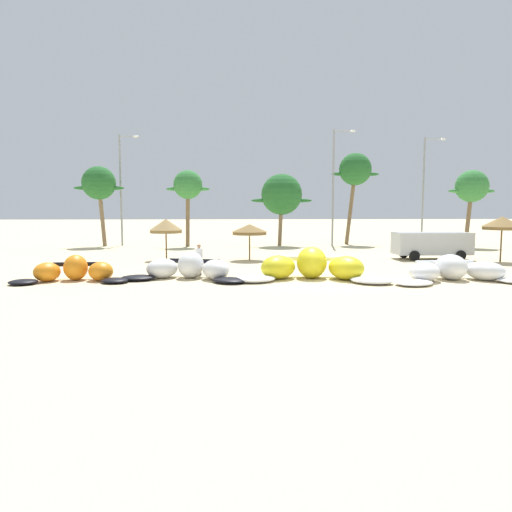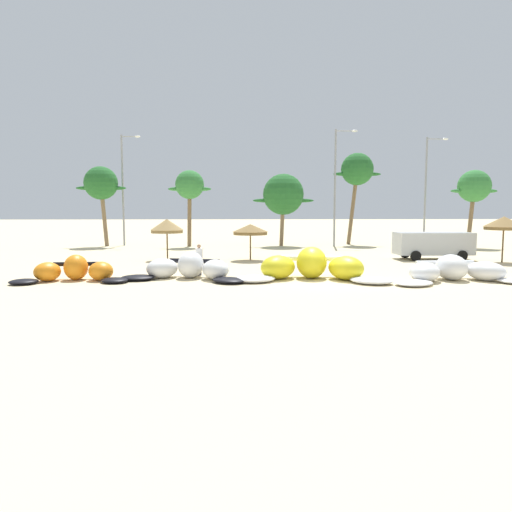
# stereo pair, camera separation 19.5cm
# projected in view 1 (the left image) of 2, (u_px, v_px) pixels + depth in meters

# --- Properties ---
(ground_plane) EXTENTS (260.00, 260.00, 0.00)m
(ground_plane) POSITION_uv_depth(u_px,v_px,m) (321.00, 280.00, 22.61)
(ground_plane) COLOR beige
(kite_far_left) EXTENTS (5.64, 2.68, 1.23)m
(kite_far_left) POSITION_uv_depth(u_px,v_px,m) (74.00, 271.00, 22.35)
(kite_far_left) COLOR black
(kite_far_left) RESTS_ON ground
(kite_left) EXTENTS (6.32, 3.72, 1.33)m
(kite_left) POSITION_uv_depth(u_px,v_px,m) (189.00, 269.00, 23.06)
(kite_left) COLOR black
(kite_left) RESTS_ON ground
(kite_left_of_center) EXTENTS (7.71, 4.08, 1.57)m
(kite_left_of_center) POSITION_uv_depth(u_px,v_px,m) (312.00, 267.00, 22.93)
(kite_left_of_center) COLOR white
(kite_left_of_center) RESTS_ON ground
(kite_center) EXTENTS (7.28, 3.55, 1.24)m
(kite_center) POSITION_uv_depth(u_px,v_px,m) (455.00, 271.00, 22.44)
(kite_center) COLOR white
(kite_center) RESTS_ON ground
(beach_umbrella_near_van) EXTENTS (2.22, 2.22, 2.77)m
(beach_umbrella_near_van) POSITION_uv_depth(u_px,v_px,m) (166.00, 226.00, 31.26)
(beach_umbrella_near_van) COLOR brown
(beach_umbrella_near_van) RESTS_ON ground
(beach_umbrella_middle) EXTENTS (2.39, 2.39, 2.42)m
(beach_umbrella_middle) POSITION_uv_depth(u_px,v_px,m) (250.00, 229.00, 31.32)
(beach_umbrella_middle) COLOR brown
(beach_umbrella_middle) RESTS_ON ground
(beach_umbrella_near_palms) EXTENTS (2.47, 2.47, 2.96)m
(beach_umbrella_near_palms) POSITION_uv_depth(u_px,v_px,m) (502.00, 223.00, 30.07)
(beach_umbrella_near_palms) COLOR brown
(beach_umbrella_near_palms) RESTS_ON ground
(parked_van) EXTENTS (5.08, 2.18, 1.84)m
(parked_van) POSITION_uv_depth(u_px,v_px,m) (430.00, 243.00, 32.04)
(parked_van) COLOR #B2B7BC
(parked_van) RESTS_ON ground
(person_near_kites) EXTENTS (0.36, 0.24, 1.62)m
(person_near_kites) POSITION_uv_depth(u_px,v_px,m) (199.00, 260.00, 24.22)
(person_near_kites) COLOR #383842
(person_near_kites) RESTS_ON ground
(palm_leftmost) EXTENTS (4.54, 3.03, 7.30)m
(palm_leftmost) POSITION_uv_depth(u_px,v_px,m) (99.00, 184.00, 42.57)
(palm_leftmost) COLOR #7F6647
(palm_leftmost) RESTS_ON ground
(palm_left) EXTENTS (3.91, 2.61, 6.92)m
(palm_left) POSITION_uv_depth(u_px,v_px,m) (188.00, 186.00, 42.35)
(palm_left) COLOR brown
(palm_left) RESTS_ON ground
(palm_left_of_gap) EXTENTS (5.66, 3.78, 6.66)m
(palm_left_of_gap) POSITION_uv_depth(u_px,v_px,m) (282.00, 195.00, 43.23)
(palm_left_of_gap) COLOR #7F6647
(palm_left_of_gap) RESTS_ON ground
(palm_center_left) EXTENTS (4.63, 3.09, 8.77)m
(palm_center_left) POSITION_uv_depth(u_px,v_px,m) (355.00, 171.00, 44.99)
(palm_center_left) COLOR brown
(palm_center_left) RESTS_ON ground
(palm_center_right) EXTENTS (4.27, 2.85, 6.87)m
(palm_center_right) POSITION_uv_depth(u_px,v_px,m) (472.00, 187.00, 41.66)
(palm_center_right) COLOR brown
(palm_center_right) RESTS_ON ground
(lamppost_west) EXTENTS (1.85, 0.24, 10.24)m
(lamppost_west) POSITION_uv_depth(u_px,v_px,m) (122.00, 185.00, 43.50)
(lamppost_west) COLOR gray
(lamppost_west) RESTS_ON ground
(lamppost_west_center) EXTENTS (2.10, 0.24, 10.68)m
(lamppost_west_center) POSITION_uv_depth(u_px,v_px,m) (335.00, 182.00, 43.24)
(lamppost_west_center) COLOR gray
(lamppost_west_center) RESTS_ON ground
(lamppost_east_center) EXTENTS (2.13, 0.24, 10.26)m
(lamppost_east_center) POSITION_uv_depth(u_px,v_px,m) (425.00, 185.00, 45.37)
(lamppost_east_center) COLOR gray
(lamppost_east_center) RESTS_ON ground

